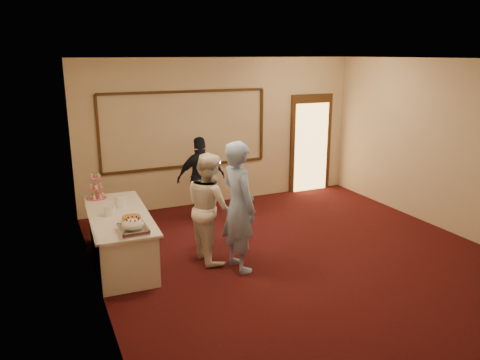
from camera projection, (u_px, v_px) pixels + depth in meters
name	position (u px, v px, depth m)	size (l,w,h in m)	color
floor	(310.00, 265.00, 7.03)	(7.00, 7.00, 0.00)	black
room_walls	(316.00, 131.00, 6.50)	(6.04, 7.04, 3.02)	beige
wall_molding	(186.00, 129.00, 9.36)	(3.45, 0.04, 1.55)	#34220F
doorway	(311.00, 144.00, 10.64)	(1.05, 0.07, 2.20)	#34220F
buffet_table	(120.00, 237.00, 7.06)	(0.96, 2.26, 0.77)	white
pavlova_tray	(133.00, 226.00, 6.22)	(0.36, 0.52, 0.19)	silver
cupcake_stand	(96.00, 189.00, 7.63)	(0.32, 0.32, 0.47)	#D0527A
plate_stack_a	(110.00, 210.00, 6.86)	(0.18, 0.18, 0.15)	white
plate_stack_b	(121.00, 201.00, 7.26)	(0.20, 0.20, 0.17)	white
tart	(132.00, 219.00, 6.66)	(0.31, 0.31, 0.06)	white
man	(239.00, 207.00, 6.68)	(0.70, 0.46, 1.91)	#90B4F4
woman	(210.00, 207.00, 7.04)	(0.81, 0.63, 1.67)	white
guest	(201.00, 178.00, 8.86)	(0.93, 0.39, 1.58)	black
camera_flash	(219.00, 162.00, 8.61)	(0.07, 0.04, 0.05)	white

